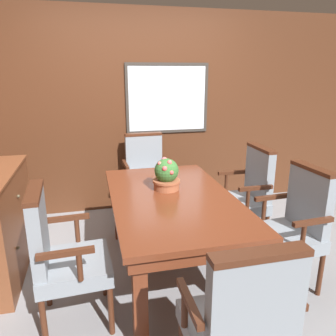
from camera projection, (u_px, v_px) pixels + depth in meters
name	position (u px, v px, depth m)	size (l,w,h in m)	color
ground_plane	(174.00, 276.00, 2.87)	(14.00, 14.00, 0.00)	gray
wall_back	(142.00, 113.00, 4.08)	(7.20, 0.08, 2.45)	#4C2816
dining_table	(172.00, 207.00, 2.75)	(1.00, 1.71, 0.73)	maroon
chair_head_near	(241.00, 323.00, 1.60)	(0.54, 0.49, 1.01)	#472314
chair_left_near	(61.00, 253.00, 2.21)	(0.51, 0.56, 1.01)	#472314
chair_right_far	(247.00, 192.00, 3.32)	(0.49, 0.54, 1.01)	#472314
chair_right_near	(294.00, 223.00, 2.64)	(0.52, 0.56, 1.01)	#472314
chair_head_far	(146.00, 173.00, 3.95)	(0.55, 0.51, 1.01)	#472314
potted_plant	(166.00, 175.00, 2.85)	(0.24, 0.24, 0.28)	#9E5638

